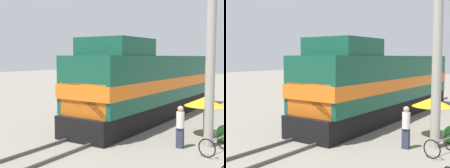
% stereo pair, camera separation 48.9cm
% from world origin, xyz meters
% --- Properties ---
extents(ground_plane, '(120.00, 120.00, 0.00)m').
position_xyz_m(ground_plane, '(0.00, 0.00, 0.00)').
color(ground_plane, slate).
extents(rail_near, '(0.08, 33.08, 0.15)m').
position_xyz_m(rail_near, '(-0.72, 0.00, 0.07)').
color(rail_near, '#4C4742').
rests_on(rail_near, ground_plane).
extents(rail_far, '(0.08, 33.08, 0.15)m').
position_xyz_m(rail_far, '(0.72, 0.00, 0.07)').
color(rail_far, '#4C4742').
rests_on(rail_far, ground_plane).
extents(locomotive, '(3.15, 16.08, 4.92)m').
position_xyz_m(locomotive, '(0.00, 4.53, 2.15)').
color(locomotive, black).
rests_on(locomotive, ground_plane).
extents(utility_pole, '(1.80, 0.42, 11.04)m').
position_xyz_m(utility_pole, '(5.07, -0.22, 5.58)').
color(utility_pole, '#9E998E').
rests_on(utility_pole, ground_plane).
extents(vendor_umbrella, '(1.95, 1.95, 1.95)m').
position_xyz_m(vendor_umbrella, '(4.30, 1.56, 1.73)').
color(vendor_umbrella, '#4C4C4C').
rests_on(vendor_umbrella, ground_plane).
extents(person_bystander, '(0.34, 0.34, 1.84)m').
position_xyz_m(person_bystander, '(4.10, -1.12, 1.01)').
color(person_bystander, '#2D3347').
rests_on(person_bystander, ground_plane).
extents(bicycle, '(1.09, 1.68, 0.76)m').
position_xyz_m(bicycle, '(5.64, -1.04, 0.39)').
color(bicycle, black).
rests_on(bicycle, ground_plane).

